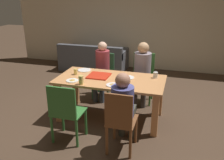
{
  "coord_description": "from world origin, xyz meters",
  "views": [
    {
      "loc": [
        1.12,
        -3.76,
        2.2
      ],
      "look_at": [
        0.0,
        0.1,
        0.7
      ],
      "focal_mm": 38.99,
      "sensor_mm": 36.0,
      "label": 1
    }
  ],
  "objects_px": {
    "dining_table": "(110,86)",
    "chair_3": "(65,111)",
    "person_1": "(102,67)",
    "plate_0": "(84,70)",
    "person_0": "(142,68)",
    "plate_1": "(128,77)",
    "couch": "(94,60)",
    "chair_1": "(104,74)",
    "plate_3": "(72,80)",
    "drinking_glass_0": "(76,72)",
    "drinking_glass_1": "(81,80)",
    "drinking_glass_2": "(155,75)",
    "plate_2": "(113,85)",
    "person_2": "(123,104)",
    "pizza_box_0": "(99,76)",
    "chair_0": "(143,75)",
    "chair_2": "(120,120)"
  },
  "relations": [
    {
      "from": "dining_table",
      "to": "chair_3",
      "type": "bearing_deg",
      "value": -115.15
    },
    {
      "from": "chair_3",
      "to": "person_1",
      "type": "bearing_deg",
      "value": 90.0
    },
    {
      "from": "plate_0",
      "to": "person_0",
      "type": "bearing_deg",
      "value": 26.19
    },
    {
      "from": "plate_1",
      "to": "couch",
      "type": "bearing_deg",
      "value": 122.29
    },
    {
      "from": "dining_table",
      "to": "chair_1",
      "type": "height_order",
      "value": "chair_1"
    },
    {
      "from": "plate_3",
      "to": "drinking_glass_0",
      "type": "xyz_separation_m",
      "value": [
        -0.08,
        0.32,
        0.04
      ]
    },
    {
      "from": "plate_0",
      "to": "drinking_glass_1",
      "type": "bearing_deg",
      "value": -71.73
    },
    {
      "from": "plate_1",
      "to": "drinking_glass_2",
      "type": "distance_m",
      "value": 0.48
    },
    {
      "from": "plate_1",
      "to": "plate_2",
      "type": "distance_m",
      "value": 0.44
    },
    {
      "from": "person_2",
      "to": "plate_3",
      "type": "bearing_deg",
      "value": 154.44
    },
    {
      "from": "pizza_box_0",
      "to": "drinking_glass_1",
      "type": "height_order",
      "value": "drinking_glass_1"
    },
    {
      "from": "chair_0",
      "to": "drinking_glass_1",
      "type": "xyz_separation_m",
      "value": [
        -0.8,
        -1.32,
        0.27
      ]
    },
    {
      "from": "person_2",
      "to": "plate_1",
      "type": "distance_m",
      "value": 0.9
    },
    {
      "from": "couch",
      "to": "plate_0",
      "type": "bearing_deg",
      "value": -73.71
    },
    {
      "from": "chair_2",
      "to": "drinking_glass_1",
      "type": "distance_m",
      "value": 1.02
    },
    {
      "from": "drinking_glass_0",
      "to": "plate_2",
      "type": "bearing_deg",
      "value": -22.35
    },
    {
      "from": "drinking_glass_0",
      "to": "drinking_glass_2",
      "type": "distance_m",
      "value": 1.42
    },
    {
      "from": "person_0",
      "to": "plate_3",
      "type": "relative_size",
      "value": 5.98
    },
    {
      "from": "chair_3",
      "to": "dining_table",
      "type": "bearing_deg",
      "value": 64.85
    },
    {
      "from": "chair_3",
      "to": "plate_0",
      "type": "height_order",
      "value": "chair_3"
    },
    {
      "from": "plate_0",
      "to": "drinking_glass_2",
      "type": "height_order",
      "value": "drinking_glass_2"
    },
    {
      "from": "person_0",
      "to": "chair_3",
      "type": "bearing_deg",
      "value": -116.31
    },
    {
      "from": "chair_0",
      "to": "person_2",
      "type": "bearing_deg",
      "value": -90.0
    },
    {
      "from": "pizza_box_0",
      "to": "drinking_glass_0",
      "type": "distance_m",
      "value": 0.44
    },
    {
      "from": "person_1",
      "to": "drinking_glass_1",
      "type": "relative_size",
      "value": 8.34
    },
    {
      "from": "person_0",
      "to": "chair_2",
      "type": "bearing_deg",
      "value": -90.0
    },
    {
      "from": "person_1",
      "to": "plate_3",
      "type": "height_order",
      "value": "person_1"
    },
    {
      "from": "person_1",
      "to": "couch",
      "type": "relative_size",
      "value": 0.65
    },
    {
      "from": "chair_0",
      "to": "plate_1",
      "type": "distance_m",
      "value": 0.85
    },
    {
      "from": "drinking_glass_2",
      "to": "chair_1",
      "type": "bearing_deg",
      "value": 149.38
    },
    {
      "from": "person_0",
      "to": "chair_1",
      "type": "height_order",
      "value": "person_0"
    },
    {
      "from": "drinking_glass_0",
      "to": "couch",
      "type": "bearing_deg",
      "value": 103.39
    },
    {
      "from": "chair_2",
      "to": "chair_3",
      "type": "height_order",
      "value": "chair_2"
    },
    {
      "from": "person_0",
      "to": "plate_1",
      "type": "distance_m",
      "value": 0.69
    },
    {
      "from": "chair_0",
      "to": "couch",
      "type": "bearing_deg",
      "value": 135.96
    },
    {
      "from": "person_2",
      "to": "drinking_glass_1",
      "type": "relative_size",
      "value": 8.11
    },
    {
      "from": "person_2",
      "to": "plate_3",
      "type": "xyz_separation_m",
      "value": [
        -1.0,
        0.48,
        0.08
      ]
    },
    {
      "from": "chair_1",
      "to": "couch",
      "type": "relative_size",
      "value": 0.5
    },
    {
      "from": "person_1",
      "to": "person_2",
      "type": "relative_size",
      "value": 1.03
    },
    {
      "from": "dining_table",
      "to": "couch",
      "type": "bearing_deg",
      "value": 116.27
    },
    {
      "from": "chair_1",
      "to": "chair_3",
      "type": "distance_m",
      "value": 1.85
    },
    {
      "from": "chair_2",
      "to": "drinking_glass_0",
      "type": "relative_size",
      "value": 9.38
    },
    {
      "from": "drinking_glass_1",
      "to": "couch",
      "type": "xyz_separation_m",
      "value": [
        -0.89,
        2.95,
        -0.55
      ]
    },
    {
      "from": "plate_0",
      "to": "drinking_glass_0",
      "type": "height_order",
      "value": "drinking_glass_0"
    },
    {
      "from": "chair_2",
      "to": "plate_1",
      "type": "relative_size",
      "value": 4.28
    },
    {
      "from": "person_0",
      "to": "plate_3",
      "type": "bearing_deg",
      "value": -132.8
    },
    {
      "from": "chair_3",
      "to": "pizza_box_0",
      "type": "relative_size",
      "value": 2.54
    },
    {
      "from": "person_2",
      "to": "chair_0",
      "type": "bearing_deg",
      "value": 90.0
    },
    {
      "from": "chair_0",
      "to": "person_1",
      "type": "distance_m",
      "value": 0.86
    },
    {
      "from": "plate_2",
      "to": "pizza_box_0",
      "type": "bearing_deg",
      "value": 135.78
    }
  ]
}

